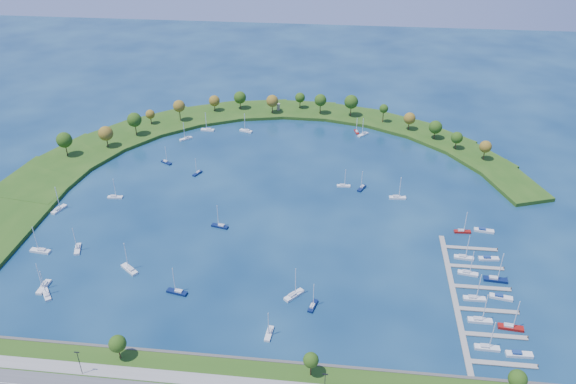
# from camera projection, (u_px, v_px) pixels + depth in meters

# --- Properties ---
(ground) EXTENTS (700.00, 700.00, 0.00)m
(ground) POSITION_uv_depth(u_px,v_px,m) (277.00, 203.00, 279.55)
(ground) COLOR #082347
(ground) RESTS_ON ground
(breakwater) EXTENTS (286.74, 247.64, 2.00)m
(breakwater) POSITION_uv_depth(u_px,v_px,m) (208.00, 153.00, 325.00)
(breakwater) COLOR #234A13
(breakwater) RESTS_ON ground
(breakwater_trees) EXTENTS (242.46, 92.62, 14.48)m
(breakwater_trees) POSITION_uv_depth(u_px,v_px,m) (264.00, 115.00, 348.33)
(breakwater_trees) COLOR #382314
(breakwater_trees) RESTS_ON breakwater
(harbor_tower) EXTENTS (2.60, 2.60, 4.61)m
(harbor_tower) POSITION_uv_depth(u_px,v_px,m) (278.00, 107.00, 376.11)
(harbor_tower) COLOR gray
(harbor_tower) RESTS_ON breakwater
(dock_system) EXTENTS (24.28, 82.00, 1.60)m
(dock_system) POSITION_uv_depth(u_px,v_px,m) (473.00, 298.00, 219.21)
(dock_system) COLOR gray
(dock_system) RESTS_ON ground
(moored_boat_0) EXTENTS (6.61, 7.68, 11.71)m
(moored_boat_0) POSITION_uv_depth(u_px,v_px,m) (46.00, 294.00, 220.35)
(moored_boat_0) COLOR silver
(moored_boat_0) RESTS_ON ground
(moored_boat_1) EXTENTS (9.19, 3.40, 13.21)m
(moored_boat_1) POSITION_uv_depth(u_px,v_px,m) (40.00, 250.00, 244.73)
(moored_boat_1) COLOR silver
(moored_boat_1) RESTS_ON ground
(moored_boat_2) EXTENTS (8.53, 2.85, 12.35)m
(moored_boat_2) POSITION_uv_depth(u_px,v_px,m) (208.00, 129.00, 353.26)
(moored_boat_2) COLOR silver
(moored_boat_2) RESTS_ON ground
(moored_boat_3) EXTENTS (4.90, 7.48, 10.72)m
(moored_boat_3) POSITION_uv_depth(u_px,v_px,m) (362.00, 187.00, 291.33)
(moored_boat_3) COLOR #0A1844
(moored_boat_3) RESTS_ON ground
(moored_boat_4) EXTENTS (3.80, 7.58, 10.73)m
(moored_boat_4) POSITION_uv_depth(u_px,v_px,m) (313.00, 305.00, 214.85)
(moored_boat_4) COLOR #0A1844
(moored_boat_4) RESTS_ON ground
(moored_boat_5) EXTENTS (7.12, 2.39, 10.30)m
(moored_boat_5) POSITION_uv_depth(u_px,v_px,m) (344.00, 185.00, 293.34)
(moored_boat_5) COLOR silver
(moored_boat_5) RESTS_ON ground
(moored_boat_6) EXTENTS (2.47, 8.67, 12.73)m
(moored_boat_6) POSITION_uv_depth(u_px,v_px,m) (44.00, 286.00, 224.28)
(moored_boat_6) COLOR silver
(moored_boat_6) RESTS_ON ground
(moored_boat_7) EXTENTS (8.29, 4.00, 11.74)m
(moored_boat_7) POSITION_uv_depth(u_px,v_px,m) (220.00, 226.00, 261.21)
(moored_boat_7) COLOR #0A1844
(moored_boat_7) RESTS_ON ground
(moored_boat_8) EXTENTS (2.70, 7.63, 11.00)m
(moored_boat_8) POSITION_uv_depth(u_px,v_px,m) (269.00, 333.00, 202.41)
(moored_boat_8) COLOR silver
(moored_boat_8) RESTS_ON ground
(moored_boat_9) EXTENTS (7.68, 2.76, 11.05)m
(moored_boat_9) POSITION_uv_depth(u_px,v_px,m) (115.00, 196.00, 283.55)
(moored_boat_9) COLOR silver
(moored_boat_9) RESTS_ON ground
(moored_boat_10) EXTENTS (4.78, 8.45, 11.98)m
(moored_boat_10) POSITION_uv_depth(u_px,v_px,m) (78.00, 248.00, 246.01)
(moored_boat_10) COLOR silver
(moored_boat_10) RESTS_ON ground
(moored_boat_11) EXTENTS (7.86, 8.54, 13.35)m
(moored_boat_11) POSITION_uv_depth(u_px,v_px,m) (294.00, 295.00, 219.98)
(moored_boat_11) COLOR silver
(moored_boat_11) RESTS_ON ground
(moored_boat_12) EXTENTS (7.01, 7.30, 11.63)m
(moored_boat_12) POSITION_uv_depth(u_px,v_px,m) (363.00, 134.00, 347.37)
(moored_boat_12) COLOR silver
(moored_boat_12) RESTS_ON ground
(moored_boat_13) EXTENTS (8.91, 7.79, 13.66)m
(moored_boat_13) POSITION_uv_depth(u_px,v_px,m) (129.00, 269.00, 233.71)
(moored_boat_13) COLOR silver
(moored_boat_13) RESTS_ON ground
(moored_boat_14) EXTENTS (4.52, 6.79, 9.76)m
(moored_boat_14) POSITION_uv_depth(u_px,v_px,m) (197.00, 173.00, 305.01)
(moored_boat_14) COLOR #0A1844
(moored_boat_14) RESTS_ON ground
(moored_boat_15) EXTENTS (7.33, 6.93, 11.59)m
(moored_boat_15) POSITION_uv_depth(u_px,v_px,m) (186.00, 138.00, 342.28)
(moored_boat_15) COLOR silver
(moored_boat_15) RESTS_ON ground
(moored_boat_16) EXTENTS (7.08, 5.39, 10.41)m
(moored_boat_16) POSITION_uv_depth(u_px,v_px,m) (166.00, 162.00, 315.82)
(moored_boat_16) COLOR #0A1844
(moored_boat_16) RESTS_ON ground
(moored_boat_17) EXTENTS (8.65, 4.97, 12.27)m
(moored_boat_17) POSITION_uv_depth(u_px,v_px,m) (246.00, 130.00, 351.92)
(moored_boat_17) COLOR silver
(moored_boat_17) RESTS_ON ground
(moored_boat_18) EXTENTS (8.49, 2.91, 12.27)m
(moored_boat_18) POSITION_uv_depth(u_px,v_px,m) (397.00, 197.00, 283.05)
(moored_boat_18) COLOR silver
(moored_boat_18) RESTS_ON ground
(moored_boat_19) EXTENTS (8.72, 4.09, 12.37)m
(moored_boat_19) POSITION_uv_depth(u_px,v_px,m) (177.00, 291.00, 221.63)
(moored_boat_19) COLOR #0A1844
(moored_boat_19) RESTS_ON ground
(moored_boat_20) EXTENTS (3.44, 6.78, 9.60)m
(moored_boat_20) POSITION_uv_depth(u_px,v_px,m) (357.00, 131.00, 350.93)
(moored_boat_20) COLOR maroon
(moored_boat_20) RESTS_ON ground
(moored_boat_21) EXTENTS (4.94, 9.07, 12.85)m
(moored_boat_21) POSITION_uv_depth(u_px,v_px,m) (59.00, 209.00, 273.60)
(moored_boat_21) COLOR silver
(moored_boat_21) RESTS_ON ground
(docked_boat_0) EXTENTS (8.74, 2.65, 12.76)m
(docked_boat_0) POSITION_uv_depth(u_px,v_px,m) (487.00, 347.00, 196.44)
(docked_boat_0) COLOR silver
(docked_boat_0) RESTS_ON ground
(docked_boat_1) EXTENTS (9.20, 2.87, 1.86)m
(docked_boat_1) POSITION_uv_depth(u_px,v_px,m) (519.00, 354.00, 193.95)
(docked_boat_1) COLOR silver
(docked_boat_1) RESTS_ON ground
(docked_boat_2) EXTENTS (8.94, 2.53, 13.12)m
(docked_boat_2) POSITION_uv_depth(u_px,v_px,m) (480.00, 320.00, 208.00)
(docked_boat_2) COLOR silver
(docked_boat_2) RESTS_ON ground
(docked_boat_3) EXTENTS (9.28, 3.46, 13.34)m
(docked_boat_3) POSITION_uv_depth(u_px,v_px,m) (511.00, 327.00, 204.90)
(docked_boat_3) COLOR maroon
(docked_boat_3) RESTS_ON ground
(docked_boat_4) EXTENTS (8.58, 2.52, 12.57)m
(docked_boat_4) POSITION_uv_depth(u_px,v_px,m) (474.00, 298.00, 218.37)
(docked_boat_4) COLOR silver
(docked_boat_4) RESTS_ON ground
(docked_boat_5) EXTENTS (9.04, 3.91, 1.78)m
(docked_boat_5) POSITION_uv_depth(u_px,v_px,m) (501.00, 297.00, 219.18)
(docked_boat_5) COLOR silver
(docked_boat_5) RESTS_ON ground
(docked_boat_6) EXTENTS (8.43, 3.56, 12.01)m
(docked_boat_6) POSITION_uv_depth(u_px,v_px,m) (468.00, 273.00, 231.64)
(docked_boat_6) COLOR silver
(docked_boat_6) RESTS_ON ground
(docked_boat_7) EXTENTS (9.65, 3.45, 13.90)m
(docked_boat_7) POSITION_uv_depth(u_px,v_px,m) (495.00, 279.00, 228.07)
(docked_boat_7) COLOR #0A1844
(docked_boat_7) RESTS_ON ground
(docked_boat_8) EXTENTS (8.44, 3.04, 12.15)m
(docked_boat_8) POSITION_uv_depth(u_px,v_px,m) (464.00, 257.00, 240.74)
(docked_boat_8) COLOR silver
(docked_boat_8) RESTS_ON ground
(docked_boat_9) EXTENTS (8.64, 3.09, 1.73)m
(docked_boat_9) POSITION_uv_depth(u_px,v_px,m) (488.00, 258.00, 240.25)
(docked_boat_9) COLOR silver
(docked_boat_9) RESTS_ON ground
(docked_boat_10) EXTENTS (7.66, 2.61, 11.07)m
(docked_boat_10) POSITION_uv_depth(u_px,v_px,m) (462.00, 231.00, 257.52)
(docked_boat_10) COLOR maroon
(docked_boat_10) RESTS_ON ground
(docked_boat_11) EXTENTS (9.09, 3.58, 1.80)m
(docked_boat_11) POSITION_uv_depth(u_px,v_px,m) (484.00, 230.00, 258.25)
(docked_boat_11) COLOR silver
(docked_boat_11) RESTS_ON ground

